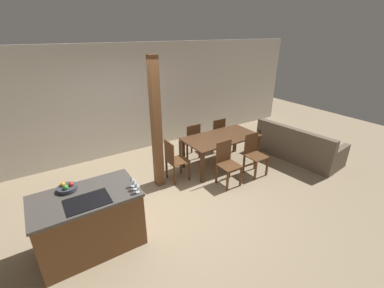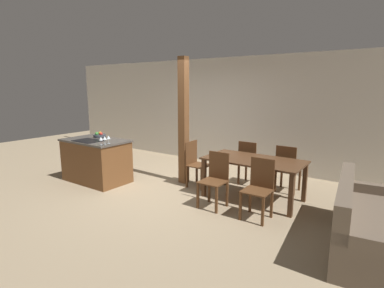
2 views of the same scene
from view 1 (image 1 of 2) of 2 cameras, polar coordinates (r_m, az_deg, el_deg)
name	(u,v)px [view 1 (image 1 of 2)]	position (r m, az deg, el deg)	size (l,w,h in m)	color
ground_plane	(171,200)	(4.99, -4.65, -12.38)	(16.00, 16.00, 0.00)	#9E896B
wall_back	(119,102)	(6.59, -15.87, 9.03)	(11.20, 0.08, 2.70)	silver
kitchen_island	(90,221)	(4.10, -21.75, -15.64)	(1.41, 0.83, 0.91)	brown
fruit_bowl	(67,188)	(4.02, -26.02, -8.68)	(0.27, 0.27, 0.11)	#383D47
wine_glass_near	(137,185)	(3.61, -12.17, -8.88)	(0.07, 0.07, 0.16)	silver
wine_glass_middle	(134,182)	(3.68, -12.68, -8.23)	(0.07, 0.07, 0.16)	silver
wine_glass_far	(132,179)	(3.75, -13.18, -7.60)	(0.07, 0.07, 0.16)	silver
dining_table	(221,141)	(5.91, 6.49, 0.75)	(1.72, 0.90, 0.73)	#51331E
dining_chair_near_left	(227,162)	(5.29, 7.76, -4.09)	(0.40, 0.40, 0.91)	brown
dining_chair_near_right	(254,153)	(5.78, 13.63, -2.05)	(0.40, 0.40, 0.91)	brown
dining_chair_far_left	(191,141)	(6.26, -0.21, 0.77)	(0.40, 0.40, 0.91)	brown
dining_chair_far_right	(216,134)	(6.68, 5.37, 2.19)	(0.40, 0.40, 0.91)	brown
dining_chair_head_end	(174,160)	(5.35, -3.93, -3.57)	(0.40, 0.40, 0.91)	brown
couch	(298,147)	(6.91, 22.43, -0.67)	(1.06, 2.07, 0.84)	brown
timber_post	(156,126)	(4.92, -7.95, 4.01)	(0.16, 0.16, 2.57)	brown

